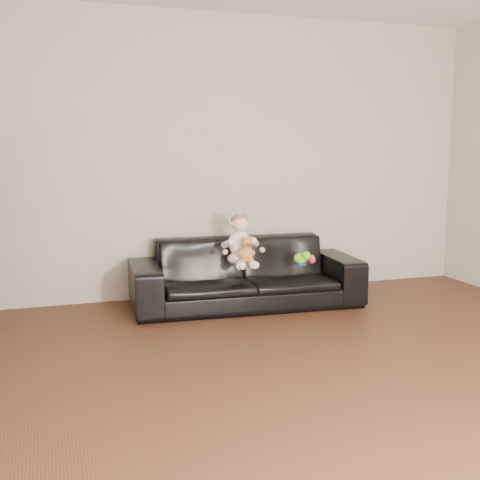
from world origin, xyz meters
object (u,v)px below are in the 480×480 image
object	(u,v)px
teddy_bear	(247,250)
toy_rattle	(312,260)
toy_green	(300,259)
sofa	(245,273)
baby	(240,243)
toy_blue_disc	(301,264)

from	to	relation	value
teddy_bear	toy_rattle	xyz separation A→B (m)	(0.61, 0.01, -0.12)
toy_green	toy_rattle	distance (m)	0.11
sofa	toy_green	world-z (taller)	sofa
sofa	toy_green	xyz separation A→B (m)	(0.43, -0.22, 0.14)
baby	toy_blue_disc	size ratio (longest dim) A/B	4.94
toy_rattle	teddy_bear	bearing A→B (deg)	-178.62
toy_green	sofa	bearing A→B (deg)	152.95
toy_rattle	baby	bearing A→B (deg)	168.92
baby	teddy_bear	xyz separation A→B (m)	(0.01, -0.14, -0.04)
toy_blue_disc	teddy_bear	bearing A→B (deg)	-179.78
teddy_bear	toy_rattle	size ratio (longest dim) A/B	3.27
sofa	baby	world-z (taller)	baby
teddy_bear	toy_rattle	distance (m)	0.62
baby	toy_green	bearing A→B (deg)	-3.46
teddy_bear	toy_green	distance (m)	0.51
baby	toy_rattle	distance (m)	0.65
sofa	baby	distance (m)	0.32
toy_green	toy_rattle	size ratio (longest dim) A/B	2.07
sofa	teddy_bear	size ratio (longest dim) A/B	9.13
teddy_bear	toy_green	bearing A→B (deg)	-2.02
sofa	teddy_bear	bearing A→B (deg)	-103.15
teddy_bear	toy_rattle	world-z (taller)	teddy_bear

